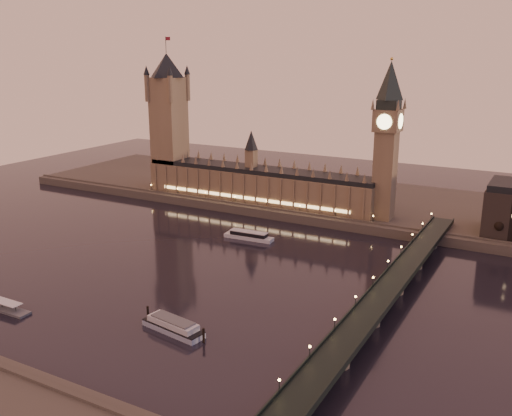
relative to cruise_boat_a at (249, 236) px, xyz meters
The scene contains 9 objects.
ground 56.95m from the cruise_boat_a, 78.58° to the right, with size 700.00×700.00×0.00m, color black.
far_embankment 116.76m from the cruise_boat_a, 69.30° to the left, with size 560.00×130.00×6.00m, color #423D35.
palace_of_westminster 73.92m from the cruise_boat_a, 113.87° to the left, with size 180.00×26.62×52.00m.
victoria_tower 141.82m from the cruise_boat_a, 149.04° to the left, with size 31.68×31.68×118.00m.
big_ben 110.99m from the cruise_boat_a, 44.98° to the left, with size 17.68×17.68×104.00m.
westminster_bridge 117.07m from the cruise_boat_a, 28.46° to the right, with size 13.20×260.00×15.30m.
bare_tree_0 147.89m from the cruise_boat_a, 21.17° to the left, with size 5.80×5.80×11.79m.
cruise_boat_a is the anchor object (origin of this frame).
moored_barge 125.21m from the cruise_boat_a, 75.10° to the right, with size 33.88×12.89×6.29m.
Camera 1 is at (156.13, -238.46, 114.23)m, focal length 40.00 mm.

